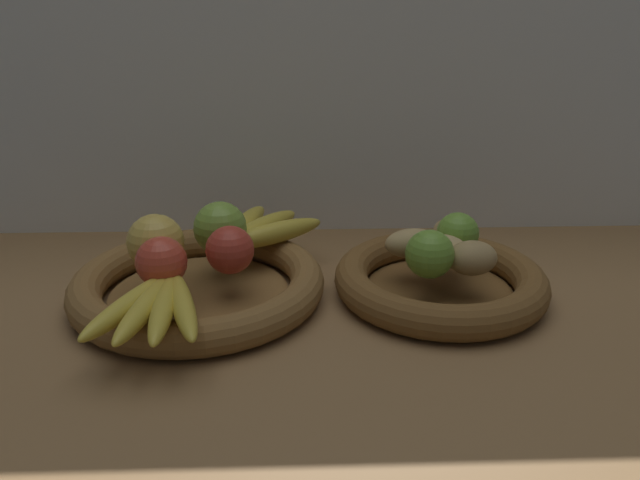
{
  "coord_description": "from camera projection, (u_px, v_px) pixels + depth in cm",
  "views": [
    {
      "loc": [
        -4.04,
        -77.78,
        39.93
      ],
      "look_at": [
        -1.36,
        0.59,
        8.87
      ],
      "focal_mm": 33.58,
      "sensor_mm": 36.0,
      "label": 1
    }
  ],
  "objects": [
    {
      "name": "fruit_bowl_left",
      "position": [
        199.0,
        284.0,
        0.86
      ],
      "size": [
        36.29,
        36.29,
        4.87
      ],
      "color": "brown",
      "rests_on": "ground_plane"
    },
    {
      "name": "apple_green_back",
      "position": [
        220.0,
        228.0,
        0.89
      ],
      "size": [
        7.95,
        7.95,
        7.95
      ],
      "primitive_type": "sphere",
      "color": "#7AA338",
      "rests_on": "fruit_bowl_left"
    },
    {
      "name": "fruit_bowl_right",
      "position": [
        440.0,
        280.0,
        0.87
      ],
      "size": [
        30.83,
        30.83,
        4.87
      ],
      "color": "brown",
      "rests_on": "ground_plane"
    },
    {
      "name": "apple_red_front",
      "position": [
        161.0,
        262.0,
        0.79
      ],
      "size": [
        6.8,
        6.8,
        6.8
      ],
      "primitive_type": "sphere",
      "color": "#CC422D",
      "rests_on": "fruit_bowl_left"
    },
    {
      "name": "lime_far",
      "position": [
        458.0,
        233.0,
        0.89
      ],
      "size": [
        6.31,
        6.31,
        6.31
      ],
      "primitive_type": "sphere",
      "color": "#6B9E33",
      "rests_on": "fruit_bowl_right"
    },
    {
      "name": "apple_golden_left",
      "position": [
        156.0,
        242.0,
        0.84
      ],
      "size": [
        7.95,
        7.95,
        7.95
      ],
      "primitive_type": "sphere",
      "color": "gold",
      "rests_on": "fruit_bowl_left"
    },
    {
      "name": "banana_bunch_front",
      "position": [
        157.0,
        303.0,
        0.72
      ],
      "size": [
        14.85,
        19.86,
        2.71
      ],
      "color": "gold",
      "rests_on": "fruit_bowl_left"
    },
    {
      "name": "apple_red_right",
      "position": [
        230.0,
        250.0,
        0.83
      ],
      "size": [
        6.75,
        6.75,
        6.75
      ],
      "primitive_type": "sphere",
      "color": "#B73828",
      "rests_on": "fruit_bowl_left"
    },
    {
      "name": "back_wall",
      "position": [
        322.0,
        80.0,
        1.05
      ],
      "size": [
        140.0,
        3.0,
        55.0
      ],
      "color": "silver",
      "rests_on": "ground_plane"
    },
    {
      "name": "banana_bunch_back",
      "position": [
        258.0,
        230.0,
        0.95
      ],
      "size": [
        17.38,
        19.28,
        3.31
      ],
      "color": "gold",
      "rests_on": "fruit_bowl_left"
    },
    {
      "name": "potato_small",
      "position": [
        472.0,
        258.0,
        0.82
      ],
      "size": [
        7.51,
        6.1,
        4.78
      ],
      "primitive_type": "ellipsoid",
      "rotation": [
        0.0,
        0.0,
        0.09
      ],
      "color": "#A38451",
      "rests_on": "fruit_bowl_right"
    },
    {
      "name": "potato_back",
      "position": [
        449.0,
        237.0,
        0.9
      ],
      "size": [
        5.44,
        8.34,
        4.92
      ],
      "primitive_type": "ellipsoid",
      "rotation": [
        0.0,
        0.0,
        4.84
      ],
      "color": "tan",
      "rests_on": "fruit_bowl_right"
    },
    {
      "name": "potato_large",
      "position": [
        442.0,
        250.0,
        0.86
      ],
      "size": [
        8.73,
        7.42,
        4.44
      ],
      "primitive_type": "ellipsoid",
      "rotation": [
        0.0,
        0.0,
        2.83
      ],
      "color": "tan",
      "rests_on": "fruit_bowl_right"
    },
    {
      "name": "chili_pepper",
      "position": [
        457.0,
        261.0,
        0.85
      ],
      "size": [
        11.27,
        4.71,
        1.78
      ],
      "primitive_type": "cone",
      "rotation": [
        0.0,
        1.57,
        -0.27
      ],
      "color": "red",
      "rests_on": "fruit_bowl_right"
    },
    {
      "name": "ground_plane",
      "position": [
        329.0,
        307.0,
        0.88
      ],
      "size": [
        140.0,
        90.0,
        3.0
      ],
      "primitive_type": "cube",
      "color": "olive"
    },
    {
      "name": "lime_near",
      "position": [
        430.0,
        254.0,
        0.81
      ],
      "size": [
        6.71,
        6.71,
        6.71
      ],
      "primitive_type": "sphere",
      "color": "#6B9E33",
      "rests_on": "fruit_bowl_right"
    },
    {
      "name": "potato_oblong",
      "position": [
        412.0,
        243.0,
        0.88
      ],
      "size": [
        8.99,
        6.38,
        4.29
      ],
      "primitive_type": "ellipsoid",
      "rotation": [
        0.0,
        0.0,
        3.32
      ],
      "color": "tan",
      "rests_on": "fruit_bowl_right"
    }
  ]
}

